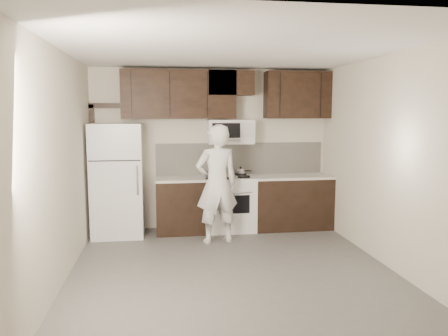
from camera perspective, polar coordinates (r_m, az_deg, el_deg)
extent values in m
plane|color=#565350|center=(5.59, 1.13, -13.40)|extent=(4.50, 4.50, 0.00)
plane|color=beige|center=(7.48, -1.66, 2.51)|extent=(4.00, 0.00, 4.00)
plane|color=white|center=(5.28, 1.21, 15.21)|extent=(4.50, 4.50, 0.00)
cube|color=black|center=(7.27, -5.40, -4.96)|extent=(0.87, 0.62, 0.87)
cube|color=black|center=(7.58, 8.78, -4.50)|extent=(1.32, 0.62, 0.87)
cube|color=silver|center=(7.19, -5.44, -1.41)|extent=(0.87, 0.64, 0.04)
cube|color=silver|center=(7.51, 8.85, -1.10)|extent=(1.32, 0.64, 0.04)
cube|color=silver|center=(7.35, 0.98, -4.71)|extent=(0.76, 0.62, 0.89)
cube|color=silver|center=(7.27, 0.99, -1.20)|extent=(0.76, 0.62, 0.02)
cube|color=black|center=(7.04, 1.38, -4.79)|extent=(0.50, 0.01, 0.30)
cylinder|color=silver|center=(6.97, 1.43, -3.24)|extent=(0.55, 0.02, 0.02)
cylinder|color=black|center=(7.09, -0.25, -1.21)|extent=(0.20, 0.20, 0.03)
cylinder|color=black|center=(7.15, 2.60, -1.15)|extent=(0.20, 0.20, 0.03)
cylinder|color=black|center=(7.39, -0.58, -0.87)|extent=(0.20, 0.20, 0.03)
cylinder|color=black|center=(7.44, 2.17, -0.81)|extent=(0.20, 0.20, 0.03)
cube|color=beige|center=(7.56, 2.12, 1.26)|extent=(2.90, 0.02, 0.54)
cube|color=black|center=(7.24, -5.91, 9.52)|extent=(1.85, 0.35, 0.78)
cube|color=black|center=(7.59, 9.55, 9.35)|extent=(1.10, 0.35, 0.78)
cube|color=black|center=(7.34, 0.84, 11.01)|extent=(0.76, 0.35, 0.40)
cube|color=silver|center=(7.31, 0.85, 4.76)|extent=(0.76, 0.38, 0.40)
cube|color=black|center=(7.10, 0.30, 4.92)|extent=(0.46, 0.01, 0.24)
cube|color=silver|center=(7.17, 3.16, 4.93)|extent=(0.18, 0.01, 0.24)
cylinder|color=silver|center=(7.09, 0.33, 3.62)|extent=(0.46, 0.02, 0.02)
cube|color=silver|center=(7.16, -13.73, -1.54)|extent=(0.80, 0.72, 1.80)
cube|color=black|center=(6.76, -14.11, 0.92)|extent=(0.77, 0.01, 0.02)
cylinder|color=silver|center=(6.74, -11.26, -1.58)|extent=(0.03, 0.03, 0.45)
cube|color=black|center=(7.50, -16.65, -0.08)|extent=(0.08, 0.08, 2.10)
cube|color=black|center=(7.42, -15.32, 7.86)|extent=(0.50, 0.08, 0.08)
cylinder|color=silver|center=(7.44, 2.17, -0.49)|extent=(0.15, 0.15, 0.12)
sphere|color=black|center=(7.43, 2.17, 0.07)|extent=(0.03, 0.03, 0.03)
cylinder|color=black|center=(7.42, 3.06, -0.37)|extent=(0.14, 0.06, 0.02)
cube|color=black|center=(7.10, -0.54, -1.22)|extent=(0.49, 0.40, 0.02)
cylinder|color=#C9B887|center=(7.10, -0.54, -1.05)|extent=(0.35, 0.35, 0.02)
imported|color=white|center=(6.58, -0.94, -2.12)|extent=(0.73, 0.55, 1.80)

